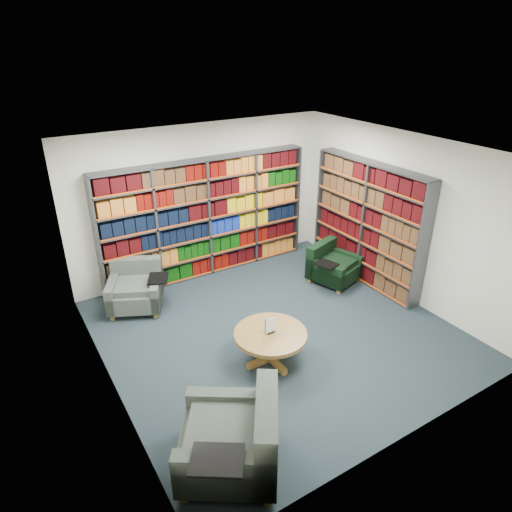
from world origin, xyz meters
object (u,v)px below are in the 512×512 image
chair_teal_left (136,289)px  chair_teal_front (238,442)px  chair_green_right (331,266)px  coffee_table (270,338)px

chair_teal_left → chair_teal_front: (-0.13, -3.73, 0.06)m
chair_teal_left → chair_teal_front: chair_teal_front is taller
chair_teal_left → chair_teal_front: size_ratio=0.82×
chair_teal_left → chair_green_right: size_ratio=1.11×
chair_teal_left → chair_green_right: (3.36, -1.03, -0.02)m
chair_green_right → coffee_table: (-2.25, -1.39, 0.10)m
chair_teal_front → coffee_table: (1.25, 1.30, 0.01)m
chair_teal_left → coffee_table: (1.12, -2.43, 0.07)m
chair_green_right → chair_teal_front: bearing=-142.4°
chair_teal_left → coffee_table: chair_teal_left is taller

